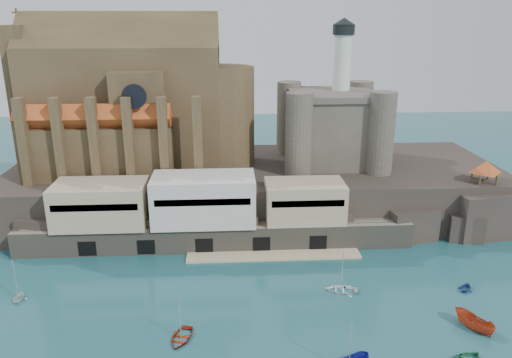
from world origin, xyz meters
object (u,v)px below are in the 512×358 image
Objects in this scene: pavilion at (485,168)px; boat_0 at (181,339)px; castle_keep at (332,124)px; church at (135,107)px.

pavilion is 63.42m from boat_0.
church is at bearing 178.89° from castle_keep.
boat_0 is at bearing -121.65° from castle_keep.
castle_keep is at bearing 149.82° from pavilion.
boat_0 is (-28.15, -45.67, -18.31)m from castle_keep.
pavilion is at bearing -13.48° from church.
church is 7.34× the size of pavilion.
pavilion is 1.28× the size of boat_0.
boat_0 is (-54.08, -30.59, -12.73)m from pavilion.
church is 1.60× the size of castle_keep.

